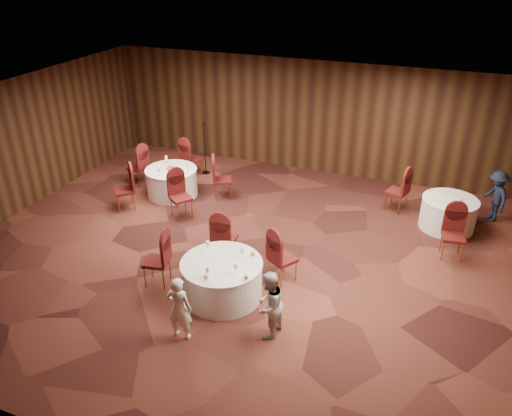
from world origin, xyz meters
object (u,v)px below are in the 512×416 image
(table_right, at_px, (448,213))
(mic_stand, at_px, (205,159))
(table_main, at_px, (222,279))
(woman_b, at_px, (269,305))
(woman_a, at_px, (179,308))
(table_left, at_px, (172,182))
(man_c, at_px, (496,196))

(table_right, xyz_separation_m, mic_stand, (-6.71, 0.81, 0.06))
(table_main, xyz_separation_m, woman_b, (1.19, -0.70, 0.25))
(table_right, bearing_deg, woman_a, -126.08)
(woman_a, bearing_deg, mic_stand, -71.25)
(table_right, relative_size, woman_a, 1.05)
(table_right, distance_m, woman_a, 6.87)
(table_left, xyz_separation_m, table_right, (6.91, 0.80, 0.00))
(table_right, bearing_deg, mic_stand, 173.14)
(table_main, bearing_deg, woman_b, -30.52)
(mic_stand, bearing_deg, woman_b, -55.00)
(table_right, relative_size, man_c, 1.00)
(mic_stand, bearing_deg, table_left, -96.80)
(mic_stand, height_order, woman_b, mic_stand)
(table_left, height_order, woman_b, woman_b)
(table_right, bearing_deg, table_left, -173.40)
(table_main, height_order, woman_a, woman_a)
(table_right, relative_size, mic_stand, 0.84)
(table_main, height_order, mic_stand, mic_stand)
(table_left, relative_size, man_c, 1.06)
(woman_a, height_order, man_c, man_c)
(mic_stand, distance_m, man_c, 7.71)
(table_main, bearing_deg, table_right, 47.82)
(table_right, height_order, woman_b, woman_b)
(table_main, xyz_separation_m, man_c, (4.86, 5.05, 0.26))
(man_c, bearing_deg, table_left, -102.63)
(woman_a, bearing_deg, table_left, -62.96)
(woman_b, height_order, man_c, man_c)
(woman_a, bearing_deg, table_right, -130.13)
(table_right, bearing_deg, woman_b, -118.32)
(table_left, height_order, woman_a, woman_a)
(mic_stand, bearing_deg, table_main, -60.64)
(man_c, bearing_deg, woman_a, -62.49)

